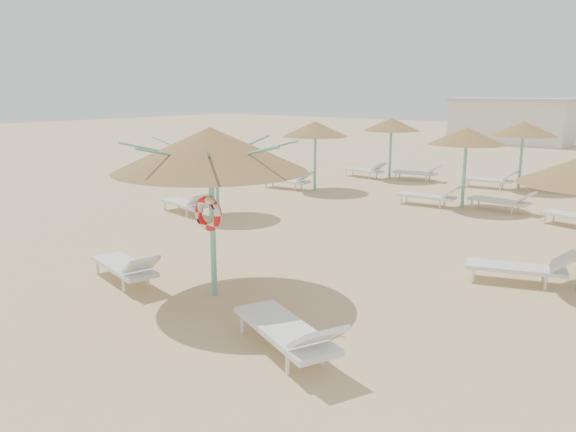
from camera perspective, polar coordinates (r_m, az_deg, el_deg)
The scene contains 6 objects.
ground at distance 10.81m, azimuth -5.41°, elevation -8.17°, with size 120.00×120.00×0.00m, color tan.
main_palapa at distance 10.31m, azimuth -7.90°, elevation 6.66°, with size 3.56×3.56×3.19m.
lounger_main_a at distance 11.82m, azimuth -16.07°, elevation -4.92°, with size 2.19×1.08×0.76m.
lounger_main_b at distance 8.36m, azimuth 0.15°, elevation -11.59°, with size 2.39×1.53×0.84m.
palapa_field at distance 17.86m, azimuth 22.08°, elevation 6.78°, with size 20.10×13.87×2.72m.
service_hut at distance 44.25m, azimuth 21.72°, elevation 8.97°, with size 8.40×4.40×3.25m.
Camera 1 is at (7.07, -7.22, 3.84)m, focal length 35.00 mm.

